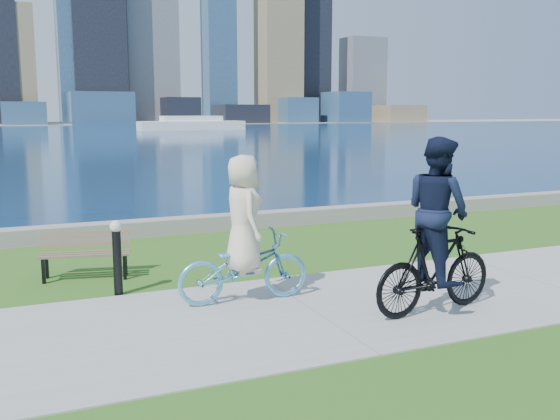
% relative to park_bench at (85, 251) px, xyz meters
% --- Properties ---
extents(ground, '(320.00, 320.00, 0.00)m').
position_rel_park_bench_xyz_m(ground, '(2.67, -3.06, -0.46)').
color(ground, '#295516').
rests_on(ground, ground).
extents(concrete_path, '(80.00, 3.50, 0.02)m').
position_rel_park_bench_xyz_m(concrete_path, '(2.67, -3.06, -0.45)').
color(concrete_path, gray).
rests_on(concrete_path, ground).
extents(seawall, '(90.00, 0.50, 0.35)m').
position_rel_park_bench_xyz_m(seawall, '(2.67, 3.14, -0.28)').
color(seawall, gray).
rests_on(seawall, ground).
extents(bay_water, '(320.00, 131.00, 0.01)m').
position_rel_park_bench_xyz_m(bay_water, '(2.67, 68.94, -0.45)').
color(bay_water, navy).
rests_on(bay_water, ground).
extents(far_shore, '(320.00, 30.00, 0.12)m').
position_rel_park_bench_xyz_m(far_shore, '(2.67, 126.94, -0.40)').
color(far_shore, gray).
rests_on(far_shore, ground).
extents(city_skyline, '(177.40, 22.23, 76.00)m').
position_rel_park_bench_xyz_m(city_skyline, '(-0.63, 126.78, 21.33)').
color(city_skyline, '#7F6C4E').
rests_on(city_skyline, ground).
extents(ferry_far, '(14.87, 4.25, 2.02)m').
position_rel_park_bench_xyz_m(ferry_far, '(22.73, 76.99, 0.38)').
color(ferry_far, white).
rests_on(ferry_far, ground).
extents(park_bench, '(1.52, 0.78, 0.75)m').
position_rel_park_bench_xyz_m(park_bench, '(0.00, 0.00, 0.00)').
color(park_bench, black).
rests_on(park_bench, ground).
extents(bollard_lamp, '(0.18, 0.18, 1.14)m').
position_rel_park_bench_xyz_m(bollard_lamp, '(0.33, -1.21, 0.20)').
color(bollard_lamp, black).
rests_on(bollard_lamp, ground).
extents(cyclist_woman, '(0.75, 1.96, 2.12)m').
position_rel_park_bench_xyz_m(cyclist_woman, '(1.94, -2.31, 0.35)').
color(cyclist_woman, '#59ACD8').
rests_on(cyclist_woman, ground).
extents(cyclist_man, '(0.83, 2.04, 2.39)m').
position_rel_park_bench_xyz_m(cyclist_man, '(4.15, -3.79, 0.56)').
color(cyclist_man, black).
rests_on(cyclist_man, ground).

